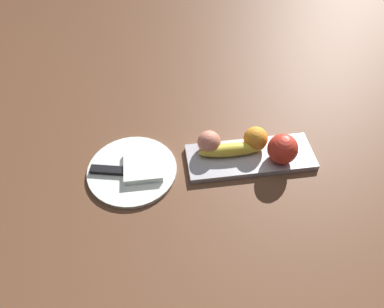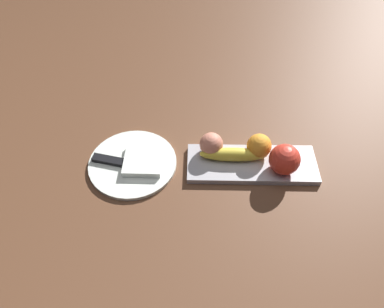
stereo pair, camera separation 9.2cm
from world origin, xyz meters
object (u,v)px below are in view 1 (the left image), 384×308
Objects in this scene: peach at (209,142)px; folded_napkin at (143,166)px; apple at (283,149)px; dinner_plate at (132,170)px; fruit_tray at (250,157)px; orange_near_apple at (256,139)px; banana at (232,150)px; knife at (113,171)px.

folded_napkin is (-0.18, -0.03, -0.03)m from peach.
peach is 0.59× the size of folded_napkin.
peach is at bearing 162.95° from apple.
dinner_plate is (-0.40, 0.02, -0.05)m from apple.
orange_near_apple is at bearing 59.28° from fruit_tray.
banana is 0.76× the size of dinner_plate.
knife is (-0.05, -0.00, 0.01)m from dinner_plate.
dinner_plate is 0.05m from knife.
orange_near_apple is 0.13m from peach.
apple is at bearing -14.41° from banana.
apple is 0.45× the size of knife.
knife reaches higher than dinner_plate.
banana is 2.84× the size of peach.
dinner_plate is at bearing -175.13° from orange_near_apple.
dinner_plate is at bearing -170.88° from peach.
dinner_plate is at bearing 176.71° from apple.
banana is (-0.05, 0.01, 0.03)m from fruit_tray.
banana reaches higher than folded_napkin.
orange_near_apple is at bearing 5.33° from folded_napkin.
peach reaches higher than fruit_tray.
peach is (-0.13, 0.01, -0.00)m from orange_near_apple.
folded_napkin is (-0.24, -0.01, -0.02)m from banana.
fruit_tray is at bearing -11.23° from banana.
folded_napkin is at bearing 176.44° from apple.
fruit_tray is 0.29m from folded_napkin.
fruit_tray is 0.06m from banana.
fruit_tray is 0.12m from peach.
banana is at bearing 14.99° from knife.
apple is 0.13m from banana.
apple is 0.37m from folded_napkin.
banana is 0.24m from folded_napkin.
peach is at bearing 9.12° from dinner_plate.
dinner_plate is (-0.32, 0.00, -0.00)m from fruit_tray.
apple is 0.45× the size of banana.
peach reaches higher than dinner_plate.
banana reaches higher than knife.
orange_near_apple is at bearing 4.87° from dinner_plate.
apple is at bearing 10.02° from knife.
peach reaches higher than folded_napkin.
orange_near_apple reaches higher than knife.
banana is 1.68× the size of folded_napkin.
apple is at bearing -41.59° from orange_near_apple.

